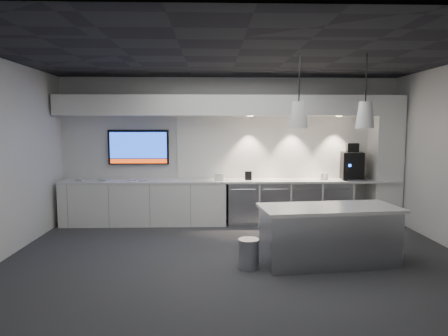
{
  "coord_description": "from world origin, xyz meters",
  "views": [
    {
      "loc": [
        -0.38,
        -5.89,
        1.99
      ],
      "look_at": [
        -0.16,
        1.1,
        1.26
      ],
      "focal_mm": 32.0,
      "sensor_mm": 36.0,
      "label": 1
    }
  ],
  "objects_px": {
    "wall_tv": "(139,147)",
    "coffee_machine": "(352,165)",
    "bin": "(249,254)",
    "island": "(329,235)"
  },
  "relations": [
    {
      "from": "bin",
      "to": "coffee_machine",
      "type": "relative_size",
      "value": 0.56
    },
    {
      "from": "bin",
      "to": "coffee_machine",
      "type": "xyz_separation_m",
      "value": [
        2.37,
        2.65,
        1.0
      ]
    },
    {
      "from": "wall_tv",
      "to": "coffee_machine",
      "type": "xyz_separation_m",
      "value": [
        4.41,
        -0.25,
        -0.35
      ]
    },
    {
      "from": "wall_tv",
      "to": "coffee_machine",
      "type": "distance_m",
      "value": 4.43
    },
    {
      "from": "island",
      "to": "bin",
      "type": "relative_size",
      "value": 4.92
    },
    {
      "from": "wall_tv",
      "to": "bin",
      "type": "relative_size",
      "value": 2.98
    },
    {
      "from": "wall_tv",
      "to": "bin",
      "type": "distance_m",
      "value": 3.79
    },
    {
      "from": "bin",
      "to": "coffee_machine",
      "type": "height_order",
      "value": "coffee_machine"
    },
    {
      "from": "bin",
      "to": "island",
      "type": "bearing_deg",
      "value": 8.25
    },
    {
      "from": "wall_tv",
      "to": "bin",
      "type": "bearing_deg",
      "value": -54.93
    }
  ]
}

